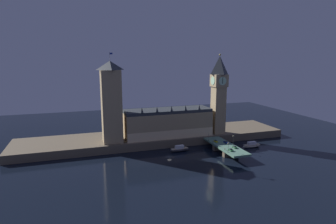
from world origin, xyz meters
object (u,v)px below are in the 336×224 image
(car_northbound_trail, at_px, (231,150))
(boat_downstream, at_px, (252,145))
(car_northbound_lead, at_px, (216,141))
(pedestrian_far_rail, at_px, (213,142))
(victoria_tower, at_px, (111,102))
(car_southbound_trail, at_px, (226,142))
(street_lamp_far, at_px, (209,135))
(pedestrian_near_rail, at_px, (225,149))
(street_lamp_mid, at_px, (233,139))
(car_southbound_lead, at_px, (235,147))
(street_lamp_near, at_px, (228,146))
(clock_tower, at_px, (219,92))
(boat_upstream, at_px, (179,149))

(car_northbound_trail, relative_size, boat_downstream, 0.26)
(car_northbound_lead, xyz_separation_m, pedestrian_far_rail, (-2.96, -1.04, 0.33))
(victoria_tower, distance_m, car_southbound_trail, 90.57)
(car_northbound_lead, height_order, car_northbound_trail, car_northbound_trail)
(street_lamp_far, bearing_deg, car_northbound_trail, -82.99)
(pedestrian_near_rail, distance_m, street_lamp_mid, 16.04)
(car_southbound_lead, relative_size, street_lamp_near, 0.62)
(street_lamp_near, xyz_separation_m, street_lamp_mid, (12.62, 14.72, 0.07))
(clock_tower, height_order, car_southbound_lead, clock_tower)
(car_northbound_trail, xyz_separation_m, car_southbound_lead, (5.91, 4.74, -0.03))
(car_southbound_lead, bearing_deg, pedestrian_far_rail, 118.86)
(victoria_tower, xyz_separation_m, street_lamp_far, (71.11, -18.88, -26.63))
(pedestrian_far_rail, distance_m, boat_upstream, 25.96)
(car_northbound_lead, bearing_deg, pedestrian_far_rail, -160.70)
(boat_upstream, bearing_deg, street_lamp_far, 3.00)
(car_southbound_lead, relative_size, street_lamp_mid, 0.61)
(boat_downstream, bearing_deg, victoria_tower, 164.58)
(clock_tower, xyz_separation_m, car_northbound_trail, (-12.86, -43.87, -34.41))
(victoria_tower, height_order, car_northbound_trail, victoria_tower)
(clock_tower, xyz_separation_m, boat_downstream, (16.17, -26.25, -39.31))
(street_lamp_mid, bearing_deg, boat_upstream, 160.12)
(pedestrian_near_rail, relative_size, boat_upstream, 0.11)
(street_lamp_mid, bearing_deg, boat_downstream, 14.33)
(pedestrian_near_rail, bearing_deg, street_lamp_mid, 38.62)
(car_northbound_lead, relative_size, street_lamp_near, 0.55)
(car_northbound_trail, distance_m, pedestrian_far_rail, 21.04)
(car_northbound_trail, xyz_separation_m, boat_upstream, (-27.88, 26.01, -4.86))
(street_lamp_mid, xyz_separation_m, street_lamp_far, (-12.62, 14.72, -0.32))
(pedestrian_far_rail, xyz_separation_m, boat_downstream, (31.99, -3.20, -5.14))
(pedestrian_far_rail, relative_size, street_lamp_far, 0.27)
(clock_tower, distance_m, car_southbound_trail, 44.12)
(car_northbound_trail, distance_m, boat_downstream, 34.32)
(car_northbound_lead, relative_size, boat_upstream, 0.25)
(car_southbound_trail, height_order, boat_downstream, car_southbound_trail)
(street_lamp_mid, relative_size, street_lamp_far, 1.08)
(pedestrian_far_rail, bearing_deg, car_southbound_lead, -61.14)
(car_southbound_trail, relative_size, pedestrian_far_rail, 2.53)
(street_lamp_far, relative_size, boat_upstream, 0.43)
(car_northbound_trail, bearing_deg, street_lamp_mid, 53.61)
(clock_tower, height_order, car_northbound_lead, clock_tower)
(boat_downstream, bearing_deg, street_lamp_mid, -165.67)
(victoria_tower, relative_size, boat_downstream, 4.36)
(street_lamp_far, bearing_deg, pedestrian_near_rail, -89.06)
(car_northbound_trail, distance_m, boat_upstream, 38.44)
(pedestrian_near_rail, bearing_deg, car_southbound_trail, 58.27)
(car_southbound_trail, xyz_separation_m, street_lamp_far, (-9.27, 10.15, 3.35))
(street_lamp_near, height_order, street_lamp_far, street_lamp_near)
(street_lamp_mid, distance_m, street_lamp_far, 19.39)
(clock_tower, relative_size, pedestrian_near_rail, 40.95)
(clock_tower, height_order, car_southbound_trail, clock_tower)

